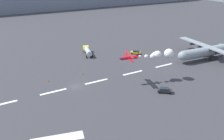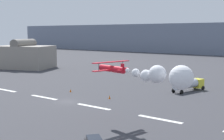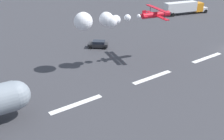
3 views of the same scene
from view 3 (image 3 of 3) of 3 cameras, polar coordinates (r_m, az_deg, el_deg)
runway_stripe_4 at (r=55.70m, az=19.19°, el=2.43°), size 8.00×0.90×0.01m
runway_stripe_5 at (r=45.69m, az=8.42°, el=-1.50°), size 8.00×0.90×0.01m
runway_stripe_6 at (r=38.43m, az=-7.42°, el=-7.10°), size 8.00×0.90×0.01m
stunt_biplane_red at (r=46.10m, az=-1.47°, el=10.44°), size 17.93×8.25×3.04m
semi_truck_orange at (r=86.75m, az=14.90°, el=12.55°), size 14.25×6.14×3.70m
followme_car_yellow at (r=57.37m, az=-2.89°, el=5.43°), size 4.34×4.03×1.52m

